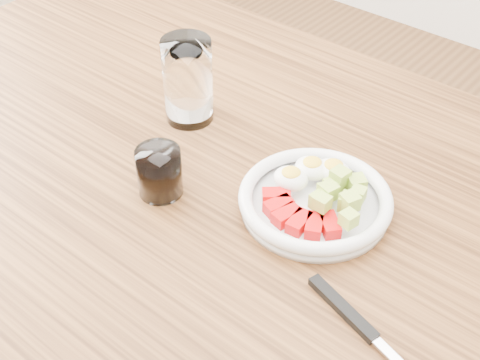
% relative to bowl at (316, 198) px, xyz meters
% --- Properties ---
extents(dining_table, '(1.50, 0.90, 0.77)m').
position_rel_bowl_xyz_m(dining_table, '(-0.08, -0.06, -0.12)').
color(dining_table, brown).
rests_on(dining_table, ground).
extents(bowl, '(0.20, 0.20, 0.05)m').
position_rel_bowl_xyz_m(bowl, '(0.00, 0.00, 0.00)').
color(bowl, white).
rests_on(bowl, dining_table).
extents(fork, '(0.22, 0.08, 0.01)m').
position_rel_bowl_xyz_m(fork, '(0.15, -0.13, -0.01)').
color(fork, black).
rests_on(fork, dining_table).
extents(water_glass, '(0.08, 0.08, 0.13)m').
position_rel_bowl_xyz_m(water_glass, '(-0.27, 0.05, 0.05)').
color(water_glass, white).
rests_on(water_glass, dining_table).
extents(coffee_glass, '(0.06, 0.06, 0.07)m').
position_rel_bowl_xyz_m(coffee_glass, '(-0.18, -0.11, 0.02)').
color(coffee_glass, white).
rests_on(coffee_glass, dining_table).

